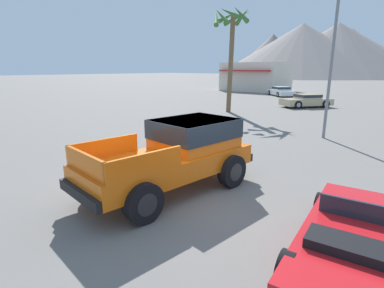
{
  "coord_description": "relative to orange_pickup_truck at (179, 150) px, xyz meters",
  "views": [
    {
      "loc": [
        5.15,
        -5.77,
        3.35
      ],
      "look_at": [
        -0.44,
        0.78,
        1.17
      ],
      "focal_mm": 28.0,
      "sensor_mm": 36.0,
      "label": 1
    }
  ],
  "objects": [
    {
      "name": "ground_plane",
      "position": [
        0.4,
        -0.18,
        -1.11
      ],
      "size": [
        320.0,
        320.0,
        0.0
      ],
      "primitive_type": "plane",
      "color": "slate"
    },
    {
      "name": "orange_pickup_truck",
      "position": [
        0.0,
        0.0,
        0.0
      ],
      "size": [
        2.73,
        5.38,
        1.93
      ],
      "rotation": [
        0.0,
        0.0,
        -0.11
      ],
      "color": "orange",
      "rests_on": "ground_plane"
    },
    {
      "name": "red_convertible_car",
      "position": [
        4.75,
        -0.64,
        -0.69
      ],
      "size": [
        2.26,
        4.37,
        1.01
      ],
      "rotation": [
        0.0,
        0.0,
        0.12
      ],
      "color": "red",
      "rests_on": "ground_plane"
    },
    {
      "name": "parked_car_tan",
      "position": [
        -4.0,
        20.86,
        -0.51
      ],
      "size": [
        4.03,
        4.59,
        1.15
      ],
      "rotation": [
        0.0,
        0.0,
        2.51
      ],
      "color": "tan",
      "rests_on": "ground_plane"
    },
    {
      "name": "parked_car_white",
      "position": [
        -10.48,
        29.78,
        -0.51
      ],
      "size": [
        4.53,
        4.34,
        1.17
      ],
      "rotation": [
        0.0,
        0.0,
        0.84
      ],
      "color": "white",
      "rests_on": "ground_plane"
    },
    {
      "name": "street_lamp_post",
      "position": [
        1.12,
        9.28,
        4.3
      ],
      "size": [
        0.9,
        0.24,
        9.2
      ],
      "color": "slate",
      "rests_on": "ground_plane"
    },
    {
      "name": "palm_tree_tall",
      "position": [
        -7.62,
        13.96,
        4.74
      ],
      "size": [
        2.95,
        2.99,
        7.75
      ],
      "color": "brown",
      "rests_on": "ground_plane"
    },
    {
      "name": "storefront_building",
      "position": [
        -17.36,
        35.82,
        0.99
      ],
      "size": [
        9.03,
        7.15,
        4.19
      ],
      "color": "beige",
      "rests_on": "ground_plane"
    },
    {
      "name": "distant_mountain_range",
      "position": [
        -37.85,
        120.93,
        8.19
      ],
      "size": [
        80.43,
        81.59,
        20.15
      ],
      "color": "gray",
      "rests_on": "ground_plane"
    }
  ]
}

